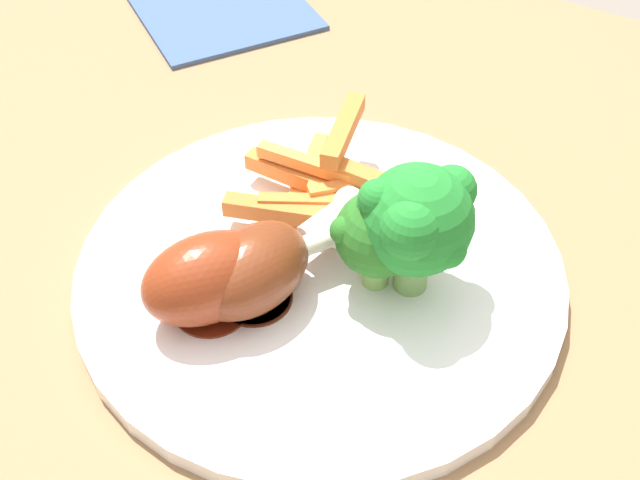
% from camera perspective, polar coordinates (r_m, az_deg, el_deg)
% --- Properties ---
extents(dining_table, '(0.99, 0.75, 0.72)m').
position_cam_1_polar(dining_table, '(0.62, -3.72, -6.46)').
color(dining_table, '#8E6B47').
rests_on(dining_table, ground_plane).
extents(dinner_plate, '(0.29, 0.29, 0.01)m').
position_cam_1_polar(dinner_plate, '(0.49, 0.00, -2.16)').
color(dinner_plate, white).
rests_on(dinner_plate, dining_table).
extents(broccoli_floret_front, '(0.06, 0.07, 0.08)m').
position_cam_1_polar(broccoli_floret_front, '(0.44, 6.74, 1.39)').
color(broccoli_floret_front, '#79A759').
rests_on(broccoli_floret_front, dinner_plate).
extents(broccoli_floret_middle, '(0.05, 0.05, 0.06)m').
position_cam_1_polar(broccoli_floret_middle, '(0.45, 4.26, 0.32)').
color(broccoli_floret_middle, '#87BE5F').
rests_on(broccoli_floret_middle, dinner_plate).
extents(carrot_fries_pile, '(0.13, 0.11, 0.05)m').
position_cam_1_polar(carrot_fries_pile, '(0.51, 0.38, 3.94)').
color(carrot_fries_pile, orange).
rests_on(carrot_fries_pile, dinner_plate).
extents(chicken_drumstick_near, '(0.06, 0.13, 0.05)m').
position_cam_1_polar(chicken_drumstick_near, '(0.45, -4.25, -1.81)').
color(chicken_drumstick_near, '#4D1C0D').
rests_on(chicken_drumstick_near, dinner_plate).
extents(chicken_drumstick_far, '(0.06, 0.12, 0.04)m').
position_cam_1_polar(chicken_drumstick_far, '(0.45, -4.24, -1.99)').
color(chicken_drumstick_far, '#56190F').
rests_on(chicken_drumstick_far, dinner_plate).
extents(chicken_drumstick_extra, '(0.09, 0.12, 0.05)m').
position_cam_1_polar(chicken_drumstick_extra, '(0.45, -7.29, -2.50)').
color(chicken_drumstick_extra, '#5F1D0E').
rests_on(chicken_drumstick_extra, dinner_plate).
extents(napkin, '(0.22, 0.21, 0.00)m').
position_cam_1_polar(napkin, '(0.76, -7.26, 16.22)').
color(napkin, '#3D5684').
rests_on(napkin, dining_table).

